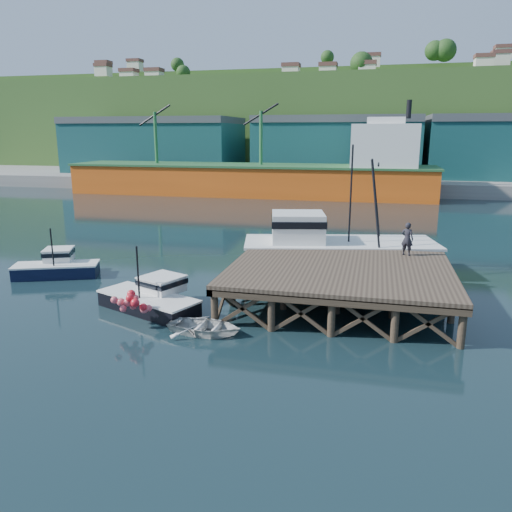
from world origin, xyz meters
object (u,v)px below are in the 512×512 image
(boat_black, at_px, (152,298))
(trawler, at_px, (335,247))
(dockworker, at_px, (407,239))
(boat_navy, at_px, (57,266))
(dinghy, at_px, (205,326))

(boat_black, xyz_separation_m, trawler, (8.95, 9.77, 1.09))
(trawler, height_order, dockworker, trawler)
(boat_navy, distance_m, trawler, 18.67)
(boat_black, relative_size, trawler, 0.47)
(boat_navy, relative_size, dinghy, 1.60)
(dinghy, bearing_deg, boat_black, 60.21)
(boat_navy, distance_m, dockworker, 22.59)
(dinghy, bearing_deg, trawler, -19.11)
(boat_black, bearing_deg, dockworker, 50.30)
(dockworker, bearing_deg, boat_black, 49.51)
(boat_navy, height_order, dinghy, boat_navy)
(trawler, bearing_deg, boat_navy, -176.01)
(boat_navy, height_order, trawler, trawler)
(boat_black, height_order, trawler, trawler)
(trawler, relative_size, dinghy, 3.77)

